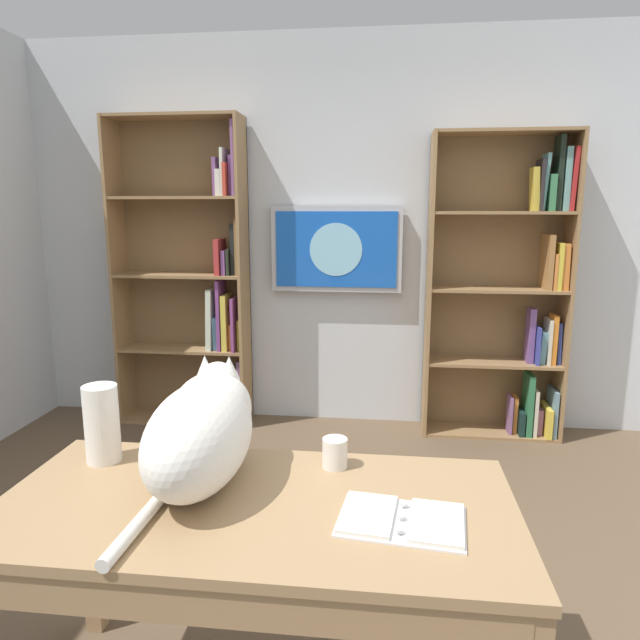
{
  "coord_description": "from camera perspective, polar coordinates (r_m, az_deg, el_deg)",
  "views": [
    {
      "loc": [
        -0.35,
        1.78,
        1.53
      ],
      "look_at": [
        -0.01,
        -1.1,
        0.96
      ],
      "focal_mm": 31.74,
      "sensor_mm": 36.0,
      "label": 1
    }
  ],
  "objects": [
    {
      "name": "ground",
      "position": [
        2.39,
        -3.92,
        -29.39
      ],
      "size": [
        4.4,
        4.4,
        0.04
      ],
      "primitive_type": "cube",
      "color": "brown"
    },
    {
      "name": "wall_back",
      "position": [
        4.03,
        1.68,
        8.54
      ],
      "size": [
        4.52,
        0.06,
        2.7
      ],
      "primitive_type": "cube",
      "color": "silver",
      "rests_on": "ground"
    },
    {
      "name": "bookshelf_left",
      "position": [
        3.98,
        18.83,
        2.54
      ],
      "size": [
        0.91,
        0.28,
        2.02
      ],
      "color": "#937047",
      "rests_on": "ground"
    },
    {
      "name": "bookshelf_right",
      "position": [
        4.11,
        -12.32,
        3.72
      ],
      "size": [
        0.93,
        0.28,
        2.15
      ],
      "color": "#937047",
      "rests_on": "ground"
    },
    {
      "name": "wall_mounted_tv",
      "position": [
        3.95,
        1.66,
        7.14
      ],
      "size": [
        0.91,
        0.07,
        0.59
      ],
      "color": "#B7B7BC"
    },
    {
      "name": "desk",
      "position": [
        1.71,
        -6.53,
        -21.09
      ],
      "size": [
        1.46,
        0.7,
        0.72
      ],
      "color": "#A37F56",
      "rests_on": "ground"
    },
    {
      "name": "cat",
      "position": [
        1.75,
        -11.66,
        -10.56
      ],
      "size": [
        0.28,
        0.7,
        0.35
      ],
      "color": "white",
      "rests_on": "desk"
    },
    {
      "name": "open_binder",
      "position": [
        1.58,
        8.23,
        -19.3
      ],
      "size": [
        0.35,
        0.26,
        0.02
      ],
      "color": "white",
      "rests_on": "desk"
    },
    {
      "name": "paper_towel_roll",
      "position": [
        1.98,
        -21.14,
        -9.73
      ],
      "size": [
        0.11,
        0.11,
        0.25
      ],
      "primitive_type": "cylinder",
      "color": "white",
      "rests_on": "desk"
    },
    {
      "name": "coffee_mug",
      "position": [
        1.84,
        1.51,
        -13.25
      ],
      "size": [
        0.08,
        0.08,
        0.1
      ],
      "primitive_type": "cylinder",
      "color": "white",
      "rests_on": "desk"
    }
  ]
}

